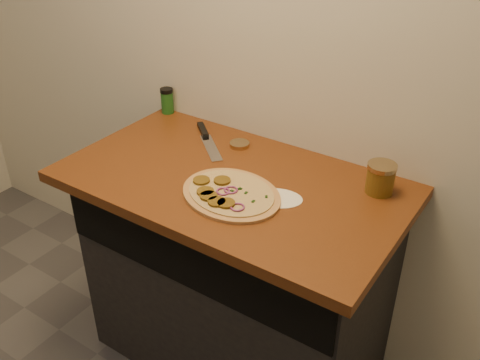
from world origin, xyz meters
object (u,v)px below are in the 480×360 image
Objects in this scene: chefs_knife at (207,138)px; salsa_jar at (381,178)px; pizza at (230,194)px; spice_shaker at (167,101)px.

chefs_knife is 0.71m from salsa_jar.
pizza is 0.50m from salsa_jar.
pizza is at bearing -42.70° from chefs_knife.
chefs_knife is 2.53× the size of salsa_jar.
salsa_jar is at bearing 36.92° from pizza.
pizza is at bearing -143.08° from salsa_jar.
chefs_knife is at bearing -21.08° from spice_shaker.
salsa_jar is (0.40, 0.30, 0.04)m from pizza.
pizza is 3.87× the size of spice_shaker.
spice_shaker is (-1.00, 0.10, 0.00)m from salsa_jar.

